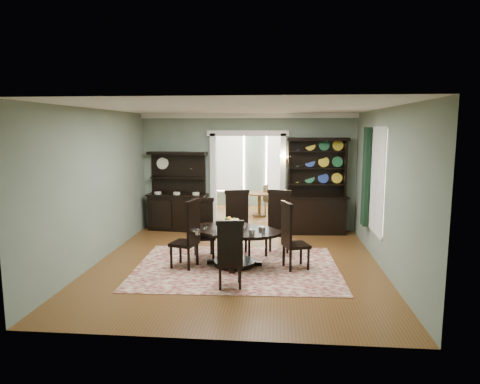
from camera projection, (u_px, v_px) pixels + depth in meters
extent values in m
cube|color=brown|center=(237.00, 265.00, 8.32)|extent=(5.50, 6.00, 0.01)
cube|color=white|center=(237.00, 108.00, 7.87)|extent=(5.50, 6.00, 0.01)
cube|color=gray|center=(97.00, 187.00, 8.34)|extent=(0.01, 6.00, 3.00)
cube|color=gray|center=(385.00, 190.00, 7.85)|extent=(0.01, 6.00, 3.00)
cube|color=gray|center=(212.00, 223.00, 5.14)|extent=(5.50, 0.01, 3.00)
cube|color=gray|center=(179.00, 172.00, 11.21)|extent=(1.85, 0.01, 3.00)
cube|color=gray|center=(319.00, 173.00, 10.89)|extent=(1.85, 0.01, 3.00)
cube|color=gray|center=(248.00, 123.00, 10.87)|extent=(1.80, 0.01, 0.50)
cube|color=white|center=(248.00, 116.00, 10.79)|extent=(5.50, 0.10, 0.12)
cube|color=brown|center=(252.00, 216.00, 13.00)|extent=(3.50, 3.50, 0.01)
cube|color=white|center=(252.00, 115.00, 12.55)|extent=(3.50, 3.50, 0.01)
cube|color=gray|center=(194.00, 166.00, 12.93)|extent=(0.01, 3.50, 3.00)
cube|color=gray|center=(311.00, 167.00, 12.62)|extent=(0.01, 3.50, 3.00)
cube|color=gray|center=(255.00, 162.00, 14.50)|extent=(3.50, 0.01, 3.00)
cube|color=white|center=(230.00, 160.00, 14.52)|extent=(1.05, 0.06, 2.20)
cube|color=white|center=(280.00, 161.00, 14.37)|extent=(1.05, 0.06, 2.20)
cube|color=white|center=(214.00, 181.00, 11.17)|extent=(0.14, 0.25, 2.50)
cube|color=white|center=(283.00, 182.00, 11.01)|extent=(0.14, 0.25, 2.50)
cube|color=white|center=(248.00, 133.00, 10.90)|extent=(2.08, 0.25, 0.14)
cube|color=white|center=(378.00, 181.00, 8.43)|extent=(0.02, 1.10, 2.00)
cube|color=white|center=(377.00, 181.00, 8.43)|extent=(0.01, 1.22, 2.12)
cube|color=black|center=(366.00, 177.00, 9.11)|extent=(0.10, 0.35, 2.10)
cube|color=#BC7E32|center=(285.00, 159.00, 10.84)|extent=(0.08, 0.05, 0.18)
sphere|color=#FFD88C|center=(281.00, 156.00, 10.69)|extent=(0.07, 0.07, 0.07)
sphere|color=#FFD88C|center=(289.00, 156.00, 10.67)|extent=(0.07, 0.07, 0.07)
cube|color=maroon|center=(237.00, 267.00, 8.13)|extent=(3.92, 2.93, 0.01)
ellipsoid|color=black|center=(234.00, 230.00, 8.17)|extent=(2.08, 1.65, 0.05)
cylinder|color=black|center=(234.00, 232.00, 8.18)|extent=(2.12, 2.12, 0.03)
cylinder|color=black|center=(234.00, 247.00, 8.22)|extent=(0.23, 0.23, 0.63)
cylinder|color=black|center=(235.00, 263.00, 8.27)|extent=(0.80, 0.80, 0.10)
cylinder|color=silver|center=(231.00, 229.00, 8.10)|extent=(0.29, 0.29, 0.05)
cube|color=black|center=(204.00, 237.00, 8.70)|extent=(0.52, 0.51, 0.06)
cube|color=black|center=(203.00, 218.00, 8.83)|extent=(0.42, 0.16, 0.72)
cube|color=black|center=(203.00, 200.00, 8.77)|extent=(0.46, 0.19, 0.07)
cylinder|color=black|center=(197.00, 250.00, 8.54)|extent=(0.05, 0.05, 0.43)
cylinder|color=black|center=(213.00, 249.00, 8.60)|extent=(0.05, 0.05, 0.43)
cylinder|color=black|center=(195.00, 246.00, 8.87)|extent=(0.05, 0.05, 0.43)
cylinder|color=black|center=(211.00, 245.00, 8.93)|extent=(0.05, 0.05, 0.43)
cube|color=black|center=(239.00, 233.00, 8.83)|extent=(0.58, 0.57, 0.06)
cube|color=black|center=(237.00, 211.00, 8.97)|extent=(0.48, 0.17, 0.81)
cube|color=black|center=(237.00, 192.00, 8.91)|extent=(0.52, 0.21, 0.08)
cylinder|color=black|center=(231.00, 247.00, 8.65)|extent=(0.05, 0.05, 0.48)
cylinder|color=black|center=(249.00, 246.00, 8.71)|extent=(0.05, 0.05, 0.48)
cylinder|color=black|center=(228.00, 242.00, 9.01)|extent=(0.05, 0.05, 0.48)
cylinder|color=black|center=(246.00, 242.00, 9.08)|extent=(0.05, 0.05, 0.48)
cube|color=black|center=(277.00, 233.00, 8.87)|extent=(0.56, 0.55, 0.06)
cube|color=black|center=(279.00, 211.00, 9.00)|extent=(0.48, 0.15, 0.81)
cube|color=black|center=(280.00, 192.00, 8.94)|extent=(0.52, 0.18, 0.08)
cylinder|color=black|center=(266.00, 246.00, 8.78)|extent=(0.05, 0.05, 0.48)
cylinder|color=black|center=(284.00, 247.00, 8.67)|extent=(0.05, 0.05, 0.48)
cylinder|color=black|center=(270.00, 241.00, 9.13)|extent=(0.05, 0.05, 0.48)
cylinder|color=black|center=(288.00, 242.00, 9.02)|extent=(0.05, 0.05, 0.48)
cube|color=black|center=(184.00, 243.00, 8.09)|extent=(0.55, 0.57, 0.06)
cube|color=black|center=(193.00, 223.00, 7.96)|extent=(0.17, 0.46, 0.79)
cube|color=black|center=(193.00, 202.00, 7.90)|extent=(0.20, 0.51, 0.08)
cylinder|color=black|center=(180.00, 252.00, 8.36)|extent=(0.05, 0.05, 0.47)
cylinder|color=black|center=(171.00, 257.00, 8.02)|extent=(0.05, 0.05, 0.47)
cylinder|color=black|center=(197.00, 254.00, 8.23)|extent=(0.05, 0.05, 0.47)
cylinder|color=black|center=(189.00, 259.00, 7.90)|extent=(0.05, 0.05, 0.47)
cube|color=black|center=(296.00, 245.00, 8.02)|extent=(0.56, 0.57, 0.06)
cube|color=black|center=(287.00, 225.00, 7.91)|extent=(0.20, 0.44, 0.77)
cube|color=black|center=(287.00, 204.00, 7.85)|extent=(0.23, 0.49, 0.08)
cylinder|color=black|center=(308.00, 259.00, 7.93)|extent=(0.05, 0.05, 0.45)
cylinder|color=black|center=(301.00, 253.00, 8.27)|extent=(0.05, 0.05, 0.45)
cylinder|color=black|center=(291.00, 260.00, 7.84)|extent=(0.05, 0.05, 0.45)
cylinder|color=black|center=(284.00, 255.00, 8.18)|extent=(0.05, 0.05, 0.45)
cube|color=black|center=(230.00, 263.00, 7.09)|extent=(0.46, 0.45, 0.05)
cube|color=black|center=(230.00, 245.00, 6.86)|extent=(0.42, 0.10, 0.70)
cube|color=black|center=(230.00, 223.00, 6.80)|extent=(0.46, 0.12, 0.07)
cylinder|color=black|center=(239.00, 271.00, 7.29)|extent=(0.05, 0.05, 0.41)
cylinder|color=black|center=(220.00, 272.00, 7.27)|extent=(0.05, 0.05, 0.41)
cylinder|color=black|center=(240.00, 278.00, 6.97)|extent=(0.05, 0.05, 0.41)
cylinder|color=black|center=(220.00, 278.00, 6.95)|extent=(0.05, 0.05, 0.41)
cube|color=black|center=(177.00, 213.00, 11.10)|extent=(1.49, 0.63, 0.91)
cube|color=black|center=(177.00, 195.00, 11.03)|extent=(1.58, 0.69, 0.05)
cube|color=black|center=(178.00, 173.00, 11.14)|extent=(1.45, 0.21, 1.07)
cube|color=black|center=(178.00, 178.00, 11.07)|extent=(1.42, 0.38, 0.04)
cube|color=black|center=(177.00, 153.00, 10.96)|extent=(1.56, 0.46, 0.07)
cube|color=black|center=(316.00, 215.00, 10.75)|extent=(1.47, 0.61, 0.92)
cube|color=black|center=(316.00, 197.00, 10.68)|extent=(1.57, 0.67, 0.04)
cube|color=black|center=(316.00, 168.00, 10.78)|extent=(1.44, 0.16, 1.39)
cube|color=black|center=(289.00, 168.00, 10.74)|extent=(0.07, 0.27, 1.44)
cube|color=black|center=(345.00, 168.00, 10.61)|extent=(0.07, 0.27, 1.44)
cube|color=black|center=(318.00, 139.00, 10.55)|extent=(1.56, 0.43, 0.08)
cube|color=black|center=(316.00, 184.00, 10.74)|extent=(1.45, 0.36, 0.03)
cube|color=black|center=(317.00, 168.00, 10.67)|extent=(1.45, 0.36, 0.03)
cube|color=black|center=(317.00, 152.00, 10.61)|extent=(1.45, 0.36, 0.03)
cylinder|color=brown|center=(259.00, 194.00, 12.80)|extent=(0.76, 0.76, 0.04)
cylinder|color=brown|center=(259.00, 205.00, 12.85)|extent=(0.10, 0.10, 0.67)
cylinder|color=brown|center=(259.00, 215.00, 12.89)|extent=(0.42, 0.42, 0.06)
cylinder|color=brown|center=(237.00, 200.00, 13.12)|extent=(0.38, 0.38, 0.04)
cube|color=brown|center=(242.00, 193.00, 13.08)|extent=(0.05, 0.34, 0.48)
cylinder|color=brown|center=(232.00, 207.00, 13.28)|extent=(0.03, 0.03, 0.43)
cylinder|color=brown|center=(232.00, 208.00, 13.02)|extent=(0.03, 0.03, 0.43)
cylinder|color=brown|center=(241.00, 207.00, 13.28)|extent=(0.03, 0.03, 0.43)
cylinder|color=brown|center=(241.00, 208.00, 13.01)|extent=(0.03, 0.03, 0.43)
cylinder|color=brown|center=(271.00, 201.00, 13.01)|extent=(0.38, 0.38, 0.04)
cube|color=brown|center=(266.00, 193.00, 13.05)|extent=(0.14, 0.34, 0.48)
cylinder|color=brown|center=(273.00, 209.00, 12.87)|extent=(0.03, 0.03, 0.43)
cylinder|color=brown|center=(276.00, 208.00, 13.11)|extent=(0.03, 0.03, 0.43)
cylinder|color=brown|center=(265.00, 208.00, 12.98)|extent=(0.03, 0.03, 0.43)
cylinder|color=brown|center=(268.00, 207.00, 13.22)|extent=(0.03, 0.03, 0.43)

